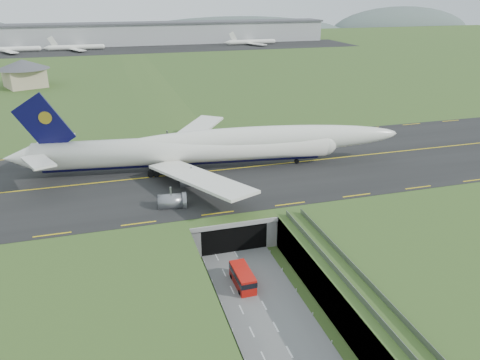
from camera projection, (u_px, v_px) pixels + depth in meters
name	position (u px, v px, depth m)	size (l,w,h in m)	color
ground	(248.00, 277.00, 76.25)	(900.00, 900.00, 0.00)	#2E4F1F
airfield_deck	(248.00, 261.00, 75.11)	(800.00, 800.00, 6.00)	gray
trench_road	(263.00, 304.00, 69.55)	(12.00, 75.00, 0.20)	slate
taxiway	(204.00, 172.00, 103.26)	(800.00, 44.00, 0.18)	black
tunnel_portal	(222.00, 215.00, 89.83)	(17.00, 22.30, 6.00)	gray
guideway	(374.00, 309.00, 60.14)	(3.00, 53.00, 7.05)	#A8A8A3
jumbo_jet	(213.00, 147.00, 103.52)	(87.34, 57.06, 19.02)	white
shuttle_tram	(243.00, 278.00, 73.38)	(2.72, 6.81, 2.78)	red
service_building	(24.00, 71.00, 190.96)	(27.01, 27.01, 11.28)	#C0AC8A
cargo_terminal	(125.00, 34.00, 336.90)	(320.00, 67.00, 15.60)	#B2B2B2
distant_hills	(183.00, 40.00, 476.52)	(700.00, 91.00, 60.00)	#54655F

